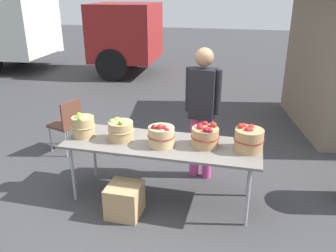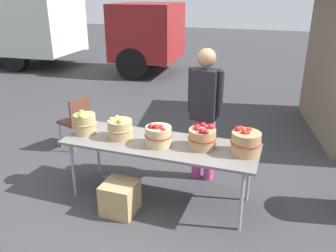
{
  "view_description": "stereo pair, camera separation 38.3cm",
  "coord_description": "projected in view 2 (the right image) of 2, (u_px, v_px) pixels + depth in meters",
  "views": [
    {
      "loc": [
        0.96,
        -3.58,
        2.43
      ],
      "look_at": [
        0.0,
        0.3,
        0.85
      ],
      "focal_mm": 37.08,
      "sensor_mm": 36.0,
      "label": 1
    },
    {
      "loc": [
        1.33,
        -3.47,
        2.43
      ],
      "look_at": [
        0.0,
        0.3,
        0.85
      ],
      "focal_mm": 37.08,
      "sensor_mm": 36.0,
      "label": 2
    }
  ],
  "objects": [
    {
      "name": "apple_basket_green_0",
      "position": [
        85.0,
        123.0,
        4.3
      ],
      "size": [
        0.29,
        0.29,
        0.3
      ],
      "color": "tan",
      "rests_on": "market_table"
    },
    {
      "name": "apple_basket_red_0",
      "position": [
        158.0,
        135.0,
        3.97
      ],
      "size": [
        0.32,
        0.32,
        0.28
      ],
      "color": "tan",
      "rests_on": "market_table"
    },
    {
      "name": "box_truck",
      "position": [
        42.0,
        20.0,
        11.17
      ],
      "size": [
        7.83,
        2.65,
        2.75
      ],
      "rotation": [
        0.0,
        0.0,
        0.07
      ],
      "color": "silver",
      "rests_on": "ground"
    },
    {
      "name": "vendor_adult",
      "position": [
        205.0,
        106.0,
        4.43
      ],
      "size": [
        0.47,
        0.27,
        1.77
      ],
      "rotation": [
        0.0,
        0.0,
        3.01
      ],
      "color": "#CC3F8C",
      "rests_on": "ground"
    },
    {
      "name": "market_table",
      "position": [
        160.0,
        146.0,
        4.09
      ],
      "size": [
        2.3,
        0.76,
        0.75
      ],
      "color": "slate",
      "rests_on": "ground"
    },
    {
      "name": "apple_basket_red_1",
      "position": [
        202.0,
        137.0,
        3.91
      ],
      "size": [
        0.33,
        0.33,
        0.28
      ],
      "color": "#A87F51",
      "rests_on": "market_table"
    },
    {
      "name": "apple_basket_red_2",
      "position": [
        246.0,
        142.0,
        3.76
      ],
      "size": [
        0.34,
        0.34,
        0.3
      ],
      "color": "#A87F51",
      "rests_on": "market_table"
    },
    {
      "name": "folding_chair",
      "position": [
        77.0,
        118.0,
        5.54
      ],
      "size": [
        0.5,
        0.5,
        0.86
      ],
      "rotation": [
        0.0,
        0.0,
        4.41
      ],
      "color": "brown",
      "rests_on": "ground"
    },
    {
      "name": "apple_basket_green_1",
      "position": [
        120.0,
        128.0,
        4.17
      ],
      "size": [
        0.31,
        0.31,
        0.28
      ],
      "color": "tan",
      "rests_on": "market_table"
    },
    {
      "name": "ground_plane",
      "position": [
        160.0,
        197.0,
        4.35
      ],
      "size": [
        40.0,
        40.0,
        0.0
      ],
      "primitive_type": "plane",
      "color": "#38383A"
    },
    {
      "name": "produce_crate",
      "position": [
        120.0,
        198.0,
        4.01
      ],
      "size": [
        0.38,
        0.38,
        0.38
      ],
      "primitive_type": "cube",
      "color": "tan",
      "rests_on": "ground"
    }
  ]
}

